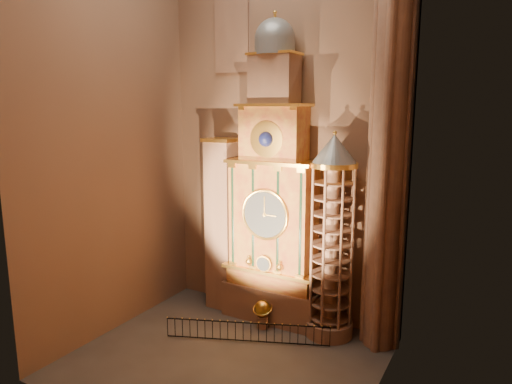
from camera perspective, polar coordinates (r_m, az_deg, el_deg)
The scene contains 11 objects.
floor at distance 23.48m, azimuth -3.80°, elevation -20.02°, with size 14.00×14.00×0.00m, color #383330.
wall_back at distance 25.48m, azimuth 3.32°, elevation 8.43°, with size 22.00×22.00×0.00m, color #89634A.
wall_left at distance 24.79m, azimuth -17.97°, elevation 7.88°, with size 22.00×22.00×0.00m, color #89634A.
wall_right at distance 17.43m, azimuth 15.61°, elevation 7.11°, with size 22.00×22.00×0.00m, color #89634A.
astronomical_clock at distance 25.09m, azimuth 2.18°, elevation -1.56°, with size 5.60×2.41×16.70m.
portrait_tower at distance 27.12m, azimuth -4.25°, elevation -3.98°, with size 1.80×1.60×10.20m.
stair_turret at distance 23.86m, azimuth 9.42°, elevation -5.82°, with size 2.50×2.50×10.80m.
gothic_pier at distance 22.50m, azimuth 16.42°, elevation 7.75°, with size 2.04×2.04×22.00m.
stained_glass_window at distance 27.33m, azimuth -3.08°, elevation 20.14°, with size 2.20×0.14×5.20m.
celestial_globe at distance 25.74m, azimuth 0.83°, elevation -14.71°, with size 1.10×1.04×1.59m.
iron_railing at distance 24.49m, azimuth -1.13°, elevation -17.10°, with size 7.83×3.21×1.05m.
Camera 1 is at (11.10, -16.92, 11.91)m, focal length 32.00 mm.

